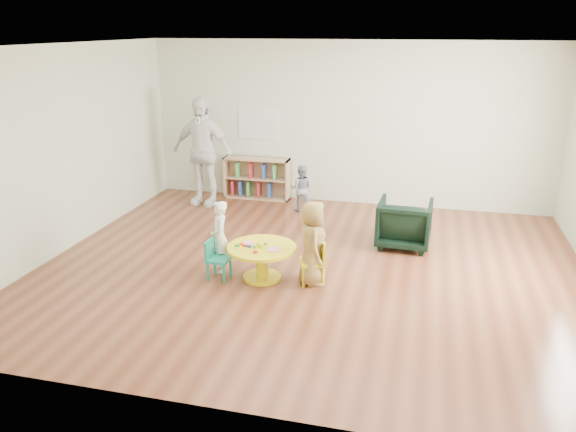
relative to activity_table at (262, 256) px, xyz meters
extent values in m
plane|color=brown|center=(0.53, 0.47, -0.30)|extent=(7.00, 7.00, 0.00)
cube|color=white|center=(0.53, 0.47, 2.45)|extent=(7.00, 6.00, 0.10)
cube|color=beige|center=(0.53, 3.47, 1.10)|extent=(7.00, 0.10, 2.80)
cube|color=beige|center=(0.53, -2.53, 1.10)|extent=(7.00, 0.10, 2.80)
cube|color=beige|center=(-2.97, 0.47, 1.10)|extent=(0.10, 6.00, 2.80)
cylinder|color=yellow|center=(0.00, 0.00, -0.10)|extent=(0.15, 0.15, 0.39)
cylinder|color=yellow|center=(0.00, 0.00, -0.28)|extent=(0.48, 0.48, 0.04)
cylinder|color=yellow|center=(0.00, 0.00, 0.11)|extent=(0.86, 0.86, 0.04)
cylinder|color=pink|center=(-0.19, 0.05, 0.14)|extent=(0.15, 0.15, 0.02)
cylinder|color=pink|center=(0.17, -0.08, 0.14)|extent=(0.17, 0.17, 0.02)
cylinder|color=yellow|center=(-0.02, -0.02, 0.15)|extent=(0.11, 0.12, 0.04)
cylinder|color=#147236|center=(-0.07, -0.08, 0.15)|extent=(0.05, 0.05, 0.02)
cylinder|color=#147236|center=(0.04, 0.05, 0.15)|extent=(0.05, 0.05, 0.02)
cube|color=red|center=(-0.01, -0.21, 0.14)|extent=(0.07, 0.07, 0.02)
cube|color=orange|center=(-0.26, 0.01, 0.14)|extent=(0.06, 0.05, 0.02)
cube|color=#1628A7|center=(-0.14, -0.05, 0.14)|extent=(0.06, 0.05, 0.02)
cube|color=#147236|center=(-0.30, -0.07, 0.14)|extent=(0.07, 0.07, 0.02)
cube|color=red|center=(-0.21, -0.04, 0.14)|extent=(0.06, 0.06, 0.02)
cube|color=#1B947E|center=(-0.53, -0.12, -0.05)|extent=(0.28, 0.28, 0.04)
cube|color=#1B947E|center=(-0.64, -0.11, 0.09)|extent=(0.04, 0.27, 0.23)
cylinder|color=#1B947E|center=(-0.63, 0.00, -0.18)|extent=(0.03, 0.03, 0.23)
cylinder|color=#1B947E|center=(-0.64, -0.22, -0.18)|extent=(0.03, 0.03, 0.23)
cylinder|color=#1B947E|center=(-0.41, -0.01, -0.18)|extent=(0.03, 0.03, 0.23)
cylinder|color=#1B947E|center=(-0.42, -0.23, -0.18)|extent=(0.03, 0.03, 0.23)
cube|color=yellow|center=(0.63, 0.04, -0.02)|extent=(0.37, 0.37, 0.04)
cube|color=yellow|center=(0.76, 0.08, 0.13)|extent=(0.12, 0.29, 0.26)
cylinder|color=yellow|center=(0.78, -0.04, -0.17)|extent=(0.04, 0.04, 0.26)
cylinder|color=yellow|center=(0.71, 0.19, -0.17)|extent=(0.04, 0.04, 0.26)
cylinder|color=yellow|center=(0.56, -0.11, -0.17)|extent=(0.04, 0.04, 0.26)
cylinder|color=yellow|center=(0.48, 0.11, -0.17)|extent=(0.04, 0.04, 0.26)
cube|color=tan|center=(-1.65, 3.30, 0.08)|extent=(0.03, 0.30, 0.75)
cube|color=tan|center=(-0.48, 3.30, 0.08)|extent=(0.03, 0.30, 0.75)
cube|color=tan|center=(-1.07, 3.30, -0.28)|extent=(1.20, 0.30, 0.03)
cube|color=tan|center=(-1.07, 3.30, 0.44)|extent=(1.20, 0.30, 0.03)
cube|color=tan|center=(-1.07, 3.30, 0.08)|extent=(1.14, 0.28, 0.03)
cube|color=tan|center=(-1.07, 3.44, 0.08)|extent=(1.20, 0.02, 0.75)
cube|color=#BE323C|center=(-1.52, 3.28, -0.12)|extent=(0.04, 0.18, 0.26)
cube|color=blue|center=(-1.37, 3.28, -0.12)|extent=(0.04, 0.18, 0.26)
cube|color=#57BC62|center=(-1.22, 3.28, -0.12)|extent=(0.04, 0.18, 0.26)
cube|color=#BE323C|center=(-1.02, 3.28, -0.12)|extent=(0.04, 0.18, 0.26)
cube|color=blue|center=(-0.82, 3.28, -0.12)|extent=(0.04, 0.18, 0.26)
cube|color=#57BC62|center=(-1.42, 3.28, 0.23)|extent=(0.04, 0.18, 0.26)
cube|color=#BE323C|center=(-1.17, 3.28, 0.23)|extent=(0.04, 0.18, 0.26)
cube|color=blue|center=(-0.92, 3.28, 0.23)|extent=(0.04, 0.18, 0.26)
cube|color=#57BC62|center=(-0.72, 3.28, 0.23)|extent=(0.04, 0.18, 0.26)
cube|color=white|center=(-1.07, 3.46, 1.05)|extent=(0.74, 0.01, 0.54)
cube|color=#E55C30|center=(-1.07, 3.45, 1.05)|extent=(0.70, 0.00, 0.50)
imported|color=black|center=(1.66, 1.54, 0.04)|extent=(0.77, 0.79, 0.69)
imported|color=white|center=(-0.58, 0.10, 0.17)|extent=(0.35, 0.40, 0.94)
imported|color=yellow|center=(0.64, 0.03, 0.23)|extent=(0.48, 0.59, 1.05)
imported|color=#1C2546|center=(-0.12, 2.76, 0.10)|extent=(0.41, 0.34, 0.80)
imported|color=white|center=(-1.88, 2.75, 0.65)|extent=(1.15, 0.58, 1.89)
camera|label=1|loc=(1.87, -6.17, 2.73)|focal=35.00mm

